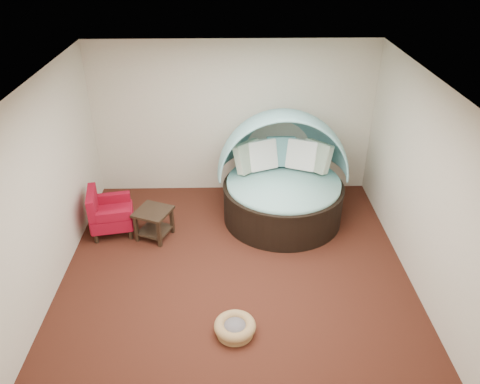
{
  "coord_description": "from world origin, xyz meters",
  "views": [
    {
      "loc": [
        -0.06,
        -5.37,
        4.46
      ],
      "look_at": [
        0.08,
        0.6,
        0.99
      ],
      "focal_mm": 35.0,
      "sensor_mm": 36.0,
      "label": 1
    }
  ],
  "objects_px": {
    "canopy_daybed": "(283,171)",
    "side_table": "(154,220)",
    "pet_basket": "(235,327)",
    "red_armchair": "(108,213)"
  },
  "relations": [
    {
      "from": "canopy_daybed",
      "to": "red_armchair",
      "type": "distance_m",
      "value": 2.95
    },
    {
      "from": "side_table",
      "to": "pet_basket",
      "type": "bearing_deg",
      "value": -58.86
    },
    {
      "from": "canopy_daybed",
      "to": "side_table",
      "type": "xyz_separation_m",
      "value": [
        -2.12,
        -0.62,
        -0.54
      ]
    },
    {
      "from": "red_armchair",
      "to": "side_table",
      "type": "height_order",
      "value": "red_armchair"
    },
    {
      "from": "canopy_daybed",
      "to": "pet_basket",
      "type": "bearing_deg",
      "value": -106.87
    },
    {
      "from": "canopy_daybed",
      "to": "side_table",
      "type": "distance_m",
      "value": 2.27
    },
    {
      "from": "pet_basket",
      "to": "canopy_daybed",
      "type": "bearing_deg",
      "value": 72.7
    },
    {
      "from": "red_armchair",
      "to": "side_table",
      "type": "bearing_deg",
      "value": -22.66
    },
    {
      "from": "pet_basket",
      "to": "side_table",
      "type": "distance_m",
      "value": 2.46
    },
    {
      "from": "canopy_daybed",
      "to": "pet_basket",
      "type": "height_order",
      "value": "canopy_daybed"
    }
  ]
}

